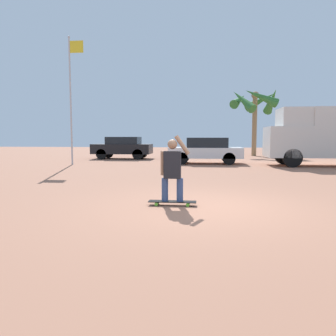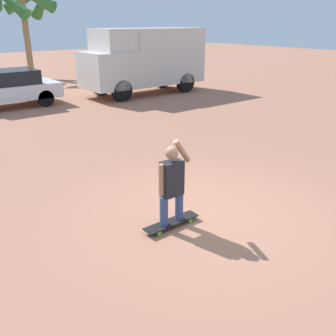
# 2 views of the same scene
# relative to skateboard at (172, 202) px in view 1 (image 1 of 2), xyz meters

# --- Properties ---
(ground_plane) EXTENTS (80.00, 80.00, 0.00)m
(ground_plane) POSITION_rel_skateboard_xyz_m (0.73, -0.08, -0.08)
(ground_plane) COLOR #A36B51
(skateboard) EXTENTS (1.04, 0.24, 0.09)m
(skateboard) POSITION_rel_skateboard_xyz_m (0.00, 0.00, 0.00)
(skateboard) COLOR black
(skateboard) RESTS_ON ground_plane
(person_skateboarder) EXTENTS (0.64, 0.22, 1.43)m
(person_skateboarder) POSITION_rel_skateboard_xyz_m (-0.00, -0.00, 0.75)
(person_skateboarder) COLOR #384C7A
(person_skateboarder) RESTS_ON skateboard
(camper_van) EXTENTS (5.81, 2.12, 2.94)m
(camper_van) POSITION_rel_skateboard_xyz_m (6.87, 10.48, 1.54)
(camper_van) COLOR black
(camper_van) RESTS_ON ground_plane
(parked_car_white) EXTENTS (4.02, 1.92, 1.44)m
(parked_car_white) POSITION_rel_skateboard_xyz_m (0.76, 11.43, 0.69)
(parked_car_white) COLOR black
(parked_car_white) RESTS_ON ground_plane
(parked_car_black) EXTENTS (3.95, 1.80, 1.49)m
(parked_car_black) POSITION_rel_skateboard_xyz_m (-4.86, 14.85, 0.72)
(parked_car_black) COLOR black
(parked_car_black) RESTS_ON ground_plane
(palm_tree_near_van) EXTENTS (3.97, 4.03, 5.30)m
(palm_tree_near_van) POSITION_rel_skateboard_xyz_m (4.54, 19.43, 4.13)
(palm_tree_near_van) COLOR #8E704C
(palm_tree_near_van) RESTS_ON ground_plane
(flagpole) EXTENTS (0.82, 0.12, 6.71)m
(flagpole) POSITION_rel_skateboard_xyz_m (-6.32, 9.88, 3.70)
(flagpole) COLOR #B7B7BC
(flagpole) RESTS_ON ground_plane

